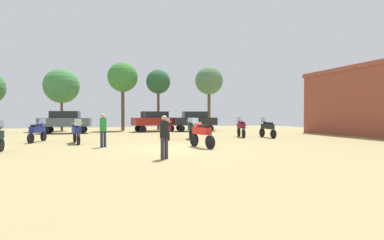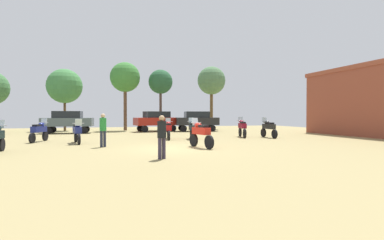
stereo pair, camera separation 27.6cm
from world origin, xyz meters
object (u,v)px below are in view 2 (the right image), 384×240
car_3 (197,120)px  tree_2 (211,81)px  motorcycle_1 (201,133)px  motorcycle_7 (168,129)px  motorcycle_9 (269,128)px  person_2 (162,134)px  motorcycle_2 (242,127)px  car_4 (157,120)px  motorcycle_4 (39,130)px  tree_5 (161,82)px  motorcycle_3 (77,131)px  car_2 (68,120)px  tree_3 (65,86)px  person_1 (103,128)px  motorcycle_5 (192,129)px  tree_1 (125,78)px

car_3 → tree_2: size_ratio=0.61×
motorcycle_1 → motorcycle_7: 5.48m
motorcycle_9 → person_2: bearing=-138.9°
motorcycle_2 → car_4: bearing=133.1°
motorcycle_4 → car_3: (12.75, 8.15, 0.46)m
motorcycle_9 → tree_5: bearing=114.8°
tree_5 → motorcycle_9: bearing=-66.5°
motorcycle_3 → motorcycle_9: (13.00, 0.50, 0.02)m
car_2 → tree_3: (-0.84, 4.64, 3.49)m
motorcycle_9 → tree_5: (-5.62, 12.91, 4.53)m
motorcycle_1 → car_4: (0.19, 14.55, 0.43)m
motorcycle_7 → tree_3: size_ratio=0.35×
person_1 → tree_2: tree_2 is taller
tree_3 → tree_5: 10.02m
motorcycle_5 → motorcycle_9: size_ratio=0.95×
motorcycle_5 → tree_3: bearing=137.3°
car_2 → car_4: bearing=-82.6°
motorcycle_5 → tree_3: (-9.80, 13.82, 3.94)m
motorcycle_5 → tree_2: tree_2 is taller
motorcycle_2 → car_2: size_ratio=0.50×
motorcycle_5 → tree_5: bearing=101.4°
motorcycle_3 → motorcycle_4: motorcycle_4 is taller
tree_2 → tree_5: tree_2 is taller
motorcycle_7 → person_2: person_2 is taller
motorcycle_1 → tree_3: (-8.79, 18.83, 3.92)m
car_2 → tree_5: (9.08, 3.37, 4.09)m
motorcycle_1 → motorcycle_9: size_ratio=0.95×
motorcycle_9 → person_1: 11.91m
motorcycle_4 → tree_2: size_ratio=0.29×
motorcycle_7 → car_4: size_ratio=0.49×
motorcycle_5 → motorcycle_7: motorcycle_5 is taller
motorcycle_5 → person_1: bearing=-138.2°
motorcycle_4 → tree_3: size_ratio=0.33×
motorcycle_3 → car_3: (10.42, 9.77, 0.46)m
car_3 → tree_1: (-6.85, 3.63, 4.44)m
motorcycle_1 → person_2: (-2.60, -3.14, 0.22)m
tree_1 → tree_2: 9.99m
person_2 → tree_1: size_ratio=0.23×
motorcycle_5 → person_1: 6.68m
motorcycle_2 → motorcycle_9: motorcycle_2 is taller
person_1 → motorcycle_3: bearing=102.2°
tree_5 → motorcycle_3: bearing=-118.8°
motorcycle_1 → tree_3: size_ratio=0.32×
motorcycle_1 → motorcycle_3: bearing=132.0°
car_3 → tree_5: bearing=45.8°
person_1 → motorcycle_5: bearing=11.1°
motorcycle_2 → motorcycle_7: bearing=-164.2°
motorcycle_9 → motorcycle_4: bearing=177.1°
car_3 → tree_3: size_ratio=0.69×
motorcycle_5 → motorcycle_3: bearing=-161.2°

